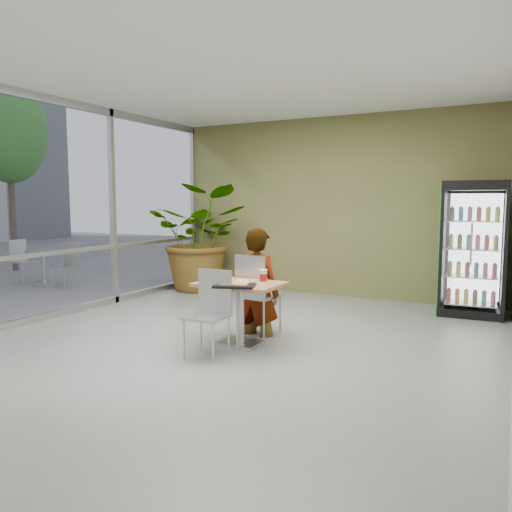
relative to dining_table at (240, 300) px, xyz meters
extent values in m
plane|color=slate|center=(-0.11, 0.06, -0.54)|extent=(7.00, 7.00, 0.00)
cube|color=#A57246|center=(0.00, 0.00, 0.19)|extent=(0.99, 0.70, 0.04)
cylinder|color=#ABADB0|center=(0.00, 0.00, -0.18)|extent=(0.10, 0.10, 0.71)
cube|color=#ABADB0|center=(0.00, 0.00, -0.52)|extent=(0.50, 0.40, 0.04)
cube|color=#ABADB0|center=(-0.04, 0.59, -0.05)|extent=(0.51, 0.51, 0.03)
cube|color=#ABADB0|center=(-0.07, 0.38, 0.22)|extent=(0.45, 0.09, 0.54)
cylinder|color=#ABADB0|center=(0.17, 0.76, -0.29)|extent=(0.03, 0.03, 0.49)
cylinder|color=#ABADB0|center=(-0.21, 0.81, -0.29)|extent=(0.03, 0.03, 0.49)
cylinder|color=#ABADB0|center=(0.13, 0.38, -0.29)|extent=(0.03, 0.03, 0.49)
cylinder|color=#ABADB0|center=(-0.26, 0.42, -0.29)|extent=(0.03, 0.03, 0.49)
cube|color=#ABADB0|center=(-0.09, -0.58, -0.09)|extent=(0.44, 0.44, 0.03)
cube|color=#ABADB0|center=(-0.11, -0.38, 0.16)|extent=(0.42, 0.05, 0.50)
cylinder|color=#ABADB0|center=(-0.26, -0.77, -0.31)|extent=(0.02, 0.02, 0.45)
cylinder|color=#ABADB0|center=(0.09, -0.75, -0.31)|extent=(0.02, 0.02, 0.45)
cylinder|color=#ABADB0|center=(-0.28, -0.41, -0.31)|extent=(0.02, 0.02, 0.45)
cylinder|color=#ABADB0|center=(0.07, -0.39, -0.31)|extent=(0.02, 0.02, 0.45)
imported|color=black|center=(-0.04, 0.54, 0.00)|extent=(0.66, 0.47, 1.67)
cylinder|color=white|center=(0.01, 0.08, 0.22)|extent=(0.21, 0.21, 0.01)
cylinder|color=white|center=(0.28, 0.05, 0.29)|extent=(0.09, 0.09, 0.15)
cylinder|color=#B7170B|center=(0.28, 0.05, 0.29)|extent=(0.09, 0.09, 0.09)
cylinder|color=white|center=(0.28, 0.05, 0.37)|extent=(0.09, 0.09, 0.01)
cube|color=white|center=(-0.28, -0.12, 0.22)|extent=(0.19, 0.19, 0.02)
cube|color=black|center=(0.09, -0.29, 0.23)|extent=(0.53, 0.45, 0.03)
cube|color=black|center=(2.30, 2.97, 0.46)|extent=(0.93, 0.74, 2.00)
cube|color=green|center=(1.84, 2.97, 0.46)|extent=(0.04, 0.68, 1.96)
cube|color=white|center=(2.30, 2.63, 0.48)|extent=(0.72, 0.05, 1.60)
imported|color=#2D5D25|center=(-2.49, 2.91, 0.47)|extent=(2.25, 2.10, 2.01)
camera|label=1|loc=(2.85, -5.05, 1.16)|focal=35.00mm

